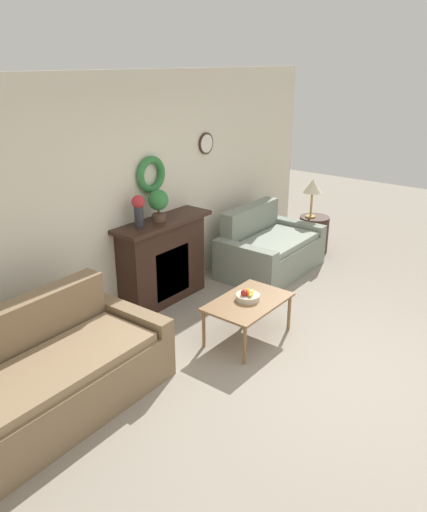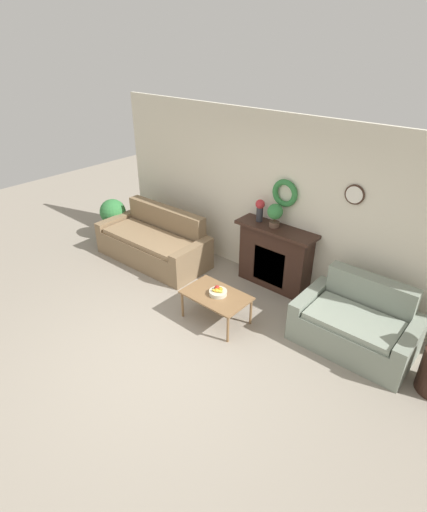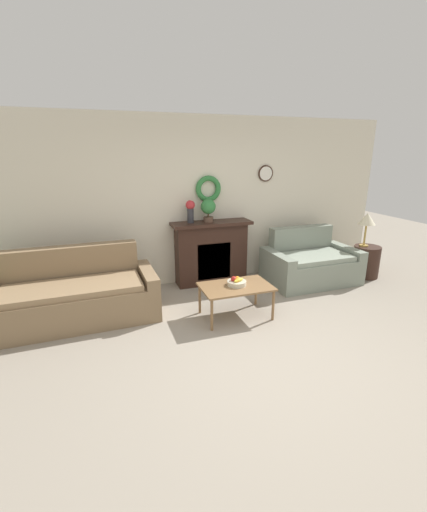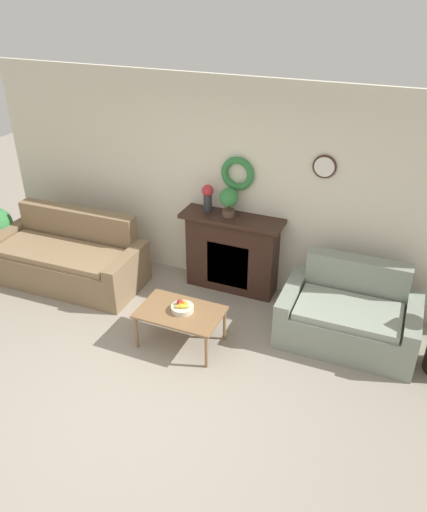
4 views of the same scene
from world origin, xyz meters
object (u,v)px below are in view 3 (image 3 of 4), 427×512
(potted_plant_on_mantel, at_px, (208,208))
(vase_on_mantel_left, at_px, (190,210))
(couch_left, at_px, (75,296))
(fruit_bowl, at_px, (237,282))
(loveseat_right, at_px, (310,264))
(coffee_table, at_px, (236,289))
(fireplace, at_px, (211,252))
(side_table_by_loveseat, at_px, (366,261))
(table_lamp, at_px, (367,220))

(potted_plant_on_mantel, bearing_deg, vase_on_mantel_left, 176.07)
(couch_left, height_order, fruit_bowl, couch_left)
(loveseat_right, height_order, fruit_bowl, loveseat_right)
(coffee_table, xyz_separation_m, vase_on_mantel_left, (-0.24, 1.32, 0.86))
(couch_left, bearing_deg, fireplace, 15.92)
(fireplace, bearing_deg, loveseat_right, -17.02)
(coffee_table, relative_size, side_table_by_loveseat, 1.68)
(potted_plant_on_mantel, bearing_deg, couch_left, -162.31)
(fruit_bowl, xyz_separation_m, vase_on_mantel_left, (-0.26, 1.31, 0.78))
(coffee_table, bearing_deg, vase_on_mantel_left, 100.40)
(vase_on_mantel_left, bearing_deg, potted_plant_on_mantel, -3.93)
(fireplace, distance_m, side_table_by_loveseat, 2.77)
(loveseat_right, bearing_deg, table_lamp, -5.99)
(loveseat_right, relative_size, fruit_bowl, 5.95)
(loveseat_right, relative_size, side_table_by_loveseat, 2.72)
(coffee_table, xyz_separation_m, side_table_by_loveseat, (2.78, 0.69, -0.12))
(vase_on_mantel_left, bearing_deg, fruit_bowl, -78.80)
(loveseat_right, xyz_separation_m, table_lamp, (1.02, -0.10, 0.71))
(couch_left, xyz_separation_m, vase_on_mantel_left, (1.79, 0.68, 0.94))
(side_table_by_loveseat, bearing_deg, couch_left, -179.49)
(couch_left, bearing_deg, table_lamp, -0.67)
(vase_on_mantel_left, bearing_deg, side_table_by_loveseat, -11.93)
(fruit_bowl, height_order, vase_on_mantel_left, vase_on_mantel_left)
(loveseat_right, xyz_separation_m, side_table_by_loveseat, (1.07, -0.14, -0.03))
(loveseat_right, bearing_deg, vase_on_mantel_left, 165.04)
(potted_plant_on_mantel, bearing_deg, fruit_bowl, -91.47)
(vase_on_mantel_left, bearing_deg, table_lamp, -11.32)
(fireplace, height_order, fruit_bowl, fireplace)
(couch_left, relative_size, potted_plant_on_mantel, 5.77)
(fruit_bowl, distance_m, table_lamp, 2.86)
(coffee_table, distance_m, vase_on_mantel_left, 1.60)
(coffee_table, height_order, potted_plant_on_mantel, potted_plant_on_mantel)
(table_lamp, bearing_deg, side_table_by_loveseat, -38.66)
(coffee_table, height_order, table_lamp, table_lamp)
(vase_on_mantel_left, bearing_deg, loveseat_right, -14.32)
(loveseat_right, xyz_separation_m, potted_plant_on_mantel, (-1.67, 0.48, 0.96))
(couch_left, distance_m, side_table_by_loveseat, 4.82)
(coffee_table, relative_size, vase_on_mantel_left, 2.60)
(couch_left, bearing_deg, fruit_bowl, -18.66)
(coffee_table, distance_m, side_table_by_loveseat, 2.87)
(fireplace, distance_m, loveseat_right, 1.70)
(coffee_table, height_order, vase_on_mantel_left, vase_on_mantel_left)
(side_table_by_loveseat, bearing_deg, coffee_table, -166.18)
(side_table_by_loveseat, xyz_separation_m, vase_on_mantel_left, (-3.03, 0.64, 0.99))
(couch_left, bearing_deg, coffee_table, -19.28)
(fireplace, relative_size, potted_plant_on_mantel, 3.57)
(table_lamp, distance_m, vase_on_mantel_left, 3.04)
(side_table_by_loveseat, bearing_deg, potted_plant_on_mantel, 167.24)
(fruit_bowl, bearing_deg, coffee_table, -128.14)
(side_table_by_loveseat, height_order, vase_on_mantel_left, vase_on_mantel_left)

